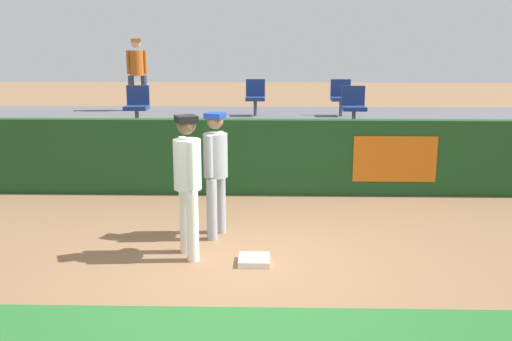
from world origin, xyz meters
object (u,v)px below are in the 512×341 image
object	(u,v)px
player_runner_visitor	(216,166)
seat_back_center	(255,95)
seat_front_left	(137,104)
seat_back_right	(341,96)
first_base	(254,260)
seat_front_right	(354,104)
player_fielder_home	(188,177)
spectator_hooded	(137,69)

from	to	relation	value
player_runner_visitor	seat_back_center	bearing A→B (deg)	-166.65
seat_front_left	seat_back_right	bearing A→B (deg)	22.32
first_base	seat_front_right	world-z (taller)	seat_front_right
seat_front_right	first_base	bearing A→B (deg)	-111.33
first_base	player_runner_visitor	world-z (taller)	player_runner_visitor
seat_back_center	seat_back_right	distance (m)	2.00
seat_front_right	seat_front_left	bearing A→B (deg)	-180.00
player_runner_visitor	seat_front_right	bearing A→B (deg)	164.64
seat_back_center	seat_front_right	bearing A→B (deg)	-41.29
player_fielder_home	spectator_hooded	xyz separation A→B (m)	(-2.24, 7.26, 0.96)
seat_back_center	seat_front_right	size ratio (longest dim) A/B	1.00
seat_back_center	seat_back_right	world-z (taller)	same
first_base	seat_back_right	xyz separation A→B (m)	(1.85, 6.66, 1.46)
seat_back_center	seat_front_left	bearing A→B (deg)	-142.96
first_base	seat_back_right	world-z (taller)	seat_back_right
first_base	seat_front_right	size ratio (longest dim) A/B	0.48
spectator_hooded	player_fielder_home	bearing A→B (deg)	93.91
seat_back_right	spectator_hooded	size ratio (longest dim) A/B	0.48
player_runner_visitor	seat_back_right	bearing A→B (deg)	174.30
player_runner_visitor	spectator_hooded	distance (m)	7.00
seat_back_right	spectator_hooded	bearing A→B (deg)	170.34
player_fielder_home	seat_back_right	distance (m)	6.98
seat_front_left	seat_back_center	bearing A→B (deg)	37.04
player_runner_visitor	seat_back_center	size ratio (longest dim) A/B	2.16
seat_back_center	seat_front_left	xyz separation A→B (m)	(-2.38, -1.80, 0.00)
seat_front_left	player_fielder_home	bearing A→B (deg)	-70.09
player_fielder_home	seat_front_left	bearing A→B (deg)	175.87
seat_front_right	spectator_hooded	distance (m)	5.69
seat_front_left	seat_back_right	size ratio (longest dim) A/B	1.00
player_fielder_home	spectator_hooded	bearing A→B (deg)	173.12
first_base	seat_front_left	bearing A→B (deg)	117.59
player_runner_visitor	seat_back_center	distance (m)	5.64
first_base	seat_back_center	distance (m)	6.82
player_fielder_home	seat_front_left	size ratio (longest dim) A/B	2.25
first_base	seat_front_left	world-z (taller)	seat_front_left
first_base	seat_back_right	distance (m)	7.06
player_runner_visitor	seat_back_right	distance (m)	6.12
first_base	seat_back_center	size ratio (longest dim) A/B	0.48
first_base	seat_front_right	bearing A→B (deg)	68.67
player_runner_visitor	seat_front_left	size ratio (longest dim) A/B	2.16
seat_front_left	player_runner_visitor	bearing A→B (deg)	-62.74
player_runner_visitor	seat_front_right	xyz separation A→B (m)	(2.48, 3.80, 0.45)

